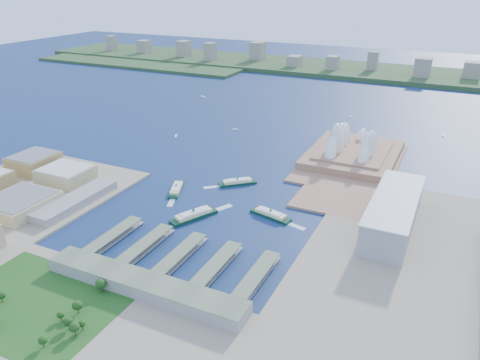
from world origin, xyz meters
The scene contains 20 objects.
ground centered at (0.00, 0.00, 0.00)m, with size 3000.00×3000.00×0.00m, color #0F1D48.
south_land centered at (0.00, -210.00, 1.50)m, with size 720.00×180.00×3.00m, color gray.
east_land centered at (240.00, -50.00, 1.50)m, with size 240.00×500.00×3.00m, color gray.
peninsula centered at (107.50, 260.00, 1.50)m, with size 135.00×220.00×3.00m, color #936950.
far_shore centered at (0.00, 980.00, 6.00)m, with size 2200.00×260.00×12.00m, color #2D4926.
opera_house centered at (105.00, 280.00, 32.00)m, with size 134.00×180.00×58.00m, color white, non-canonical shape.
toaster_building centered at (195.00, 80.00, 20.50)m, with size 45.00×155.00×35.00m, color gray.
ferry_wharves centered at (14.00, -75.00, 4.65)m, with size 184.00×90.00×9.30m, color #5A654C, non-canonical shape.
terminal_building centered at (15.00, -135.00, 9.00)m, with size 200.00×28.00×12.00m, color gray.
park centered at (-60.00, -190.00, 11.00)m, with size 150.00×110.00×16.00m, color #194714, non-canonical shape.
far_skyline centered at (0.00, 960.00, 39.50)m, with size 1900.00×140.00×55.00m, color gray, non-canonical shape.
ferry_a centered at (-78.37, 61.86, 4.74)m, with size 12.75×50.10×9.47m, color #0D3520, non-canonical shape.
ferry_b centered at (-14.70, 116.27, 4.85)m, with size 13.06×51.30×9.70m, color #0D3520, non-canonical shape.
ferry_c centered at (-18.83, 7.16, 5.62)m, with size 15.14×59.48×11.25m, color #0D3520, non-canonical shape.
ferry_d centered at (61.53, 48.91, 4.91)m, with size 13.21×51.89×9.81m, color #0D3520, non-canonical shape.
boat_a centered at (-203.60, 254.17, 1.38)m, with size 3.59×14.35×2.77m, color white, non-canonical shape.
boat_b centered at (-125.78, 333.64, 1.20)m, with size 3.11×8.89×2.40m, color white, non-canonical shape.
boat_c centered at (223.64, 460.14, 1.31)m, with size 3.40×11.67×2.63m, color white, non-canonical shape.
boat_d centered at (-303.79, 525.86, 1.42)m, with size 3.68×16.81×2.84m, color white, non-canonical shape.
boat_e centered at (47.17, 506.64, 1.35)m, with size 3.50×11.00×2.70m, color white, non-canonical shape.
Camera 1 is at (240.57, -406.82, 262.60)m, focal length 35.00 mm.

